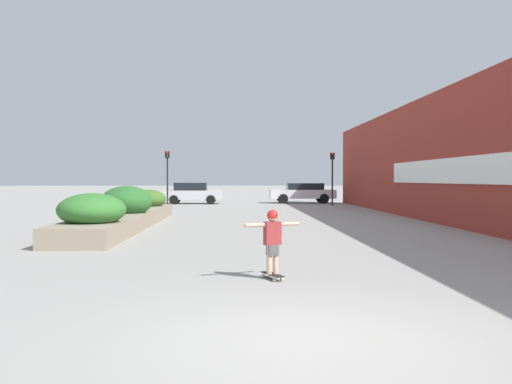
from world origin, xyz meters
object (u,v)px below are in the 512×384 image
object	(u,v)px
car_center_left	(193,193)
skateboarder	(272,235)
traffic_light_left	(167,169)
car_leftmost	(303,192)
traffic_light_right	(332,170)
skateboard	(272,275)

from	to	relation	value
car_center_left	skateboarder	bearing A→B (deg)	7.06
skateboarder	traffic_light_left	size ratio (longest dim) A/B	0.31
car_leftmost	skateboarder	bearing A→B (deg)	172.45
skateboarder	traffic_light_left	distance (m)	28.44
traffic_light_right	car_leftmost	bearing A→B (deg)	110.52
skateboard	traffic_light_right	distance (m)	28.52
skateboarder	traffic_light_right	distance (m)	28.47
skateboard	car_leftmost	size ratio (longest dim) A/B	0.14
skateboard	car_center_left	world-z (taller)	car_center_left
car_leftmost	traffic_light_right	size ratio (longest dim) A/B	1.35
traffic_light_right	traffic_light_left	bearing A→B (deg)	179.70
skateboard	skateboarder	xyz separation A→B (m)	(0.00, -0.00, 0.71)
car_leftmost	traffic_light_left	bearing A→B (deg)	112.69
car_leftmost	car_center_left	distance (m)	8.11
traffic_light_left	skateboarder	bearing A→B (deg)	-79.34
traffic_light_right	skateboard	bearing A→B (deg)	-101.62
skateboard	car_leftmost	bearing A→B (deg)	60.28
skateboarder	car_center_left	bearing A→B (deg)	74.89
skateboard	traffic_light_left	bearing A→B (deg)	78.49
car_leftmost	car_center_left	xyz separation A→B (m)	(-8.05, -0.96, -0.01)
skateboarder	traffic_light_left	xyz separation A→B (m)	(-5.25, 27.90, 1.68)
car_center_left	traffic_light_right	size ratio (longest dim) A/B	1.18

